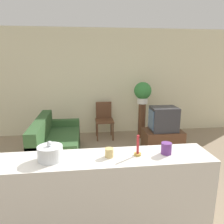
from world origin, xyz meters
TOP-DOWN VIEW (x-y plane):
  - ground_plane at (0.00, 0.00)m, footprint 14.00×14.00m
  - wall_back at (0.00, 3.43)m, footprint 9.00×0.06m
  - couch at (-0.65, 1.89)m, footprint 0.82×1.70m
  - tv_stand at (1.64, 2.12)m, footprint 0.84×0.56m
  - television at (1.63, 2.12)m, footprint 0.57×0.45m
  - wooden_chair at (0.42, 3.01)m, footprint 0.44×0.44m
  - plant_stand at (1.36, 2.88)m, footprint 0.18×0.18m
  - potted_plant at (1.36, 2.88)m, footprint 0.42×0.42m
  - foreground_counter at (0.00, -0.39)m, footprint 2.28×0.44m
  - decorative_bowl at (-0.37, -0.39)m, footprint 0.22×0.22m
  - candle_jar at (0.17, -0.39)m, footprint 0.08×0.08m
  - candlestick at (0.44, -0.39)m, footprint 0.07×0.07m
  - coffee_tin at (0.72, -0.39)m, footprint 0.10×0.10m

SIDE VIEW (x-z plane):
  - ground_plane at x=0.00m, z-range 0.00..0.00m
  - tv_stand at x=1.64m, z-range 0.00..0.42m
  - couch at x=-0.65m, z-range -0.12..0.70m
  - plant_stand at x=1.36m, z-range 0.00..0.88m
  - wooden_chair at x=0.42m, z-range 0.06..0.95m
  - foreground_counter at x=0.00m, z-range 0.00..1.06m
  - television at x=1.63m, z-range 0.42..0.94m
  - candle_jar at x=0.17m, z-range 1.06..1.14m
  - coffee_tin at x=0.72m, z-range 1.06..1.17m
  - candlestick at x=0.44m, z-range 1.02..1.22m
  - decorative_bowl at x=-0.37m, z-range 1.04..1.22m
  - potted_plant at x=1.36m, z-range 0.90..1.43m
  - wall_back at x=0.00m, z-range 0.00..2.70m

